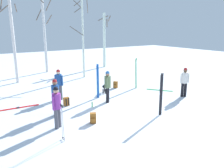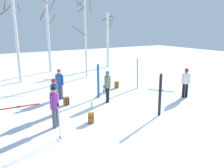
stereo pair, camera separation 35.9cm
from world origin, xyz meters
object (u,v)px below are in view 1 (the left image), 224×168
Objects in this scene: person_1 at (108,85)px; dog at (105,87)px; person_3 at (57,105)px; birch_tree_4 at (83,36)px; person_2 at (55,95)px; backpack_0 at (93,118)px; ski_pair_lying_1 at (160,90)px; birch_tree_5 at (104,39)px; water_bottle_0 at (92,105)px; water_bottle_1 at (108,88)px; person_4 at (59,83)px; person_0 at (185,80)px; ski_pair_planted_2 at (161,95)px; birch_tree_3 at (44,32)px; backpack_1 at (115,85)px; ski_pair_lying_0 at (19,108)px; ski_pair_planted_0 at (98,81)px; ski_pair_planted_1 at (136,73)px; backpack_2 at (66,102)px; birch_tree_2 at (12,27)px; ski_poles_0 at (62,121)px.

dog is at bearing 63.65° from person_1.
birch_tree_4 is at bearing 57.50° from person_3.
person_2 is 2.08m from backpack_0.
person_1 is at bearing -178.60° from ski_pair_lying_1.
person_1 is 1.84m from dog.
person_1 is at bearing -120.42° from birch_tree_5.
ski_pair_lying_1 is 5.09× the size of water_bottle_0.
person_3 is 5.98m from water_bottle_1.
person_2 and person_4 have the same top height.
person_0 reaches higher than ski_pair_lying_1.
birch_tree_4 is (-2.38, 6.16, 3.25)m from ski_pair_lying_1.
ski_pair_planted_2 is 9.43m from birch_tree_4.
person_1 is at bearing 45.00° from backpack_0.
backpack_1 is at bearing -74.98° from birch_tree_3.
ski_pair_lying_0 is 3.68m from water_bottle_0.
ski_pair_planted_1 is at bearing 9.01° from ski_pair_planted_0.
ski_pair_lying_0 is at bearing 158.39° from person_1.
backpack_1 is (4.93, 2.46, -0.77)m from person_2.
person_2 is at bearing -113.67° from person_4.
backpack_0 is (0.07, -3.80, -0.77)m from person_4.
person_1 is 0.89× the size of ski_pair_lying_0.
backpack_2 is at bearing -158.39° from water_bottle_1.
person_4 is 3.90× the size of backpack_2.
person_0 is 6.24m from backpack_0.
birch_tree_4 reaches higher than backpack_0.
water_bottle_1 is at bearing 37.88° from person_3.
ski_pair_lying_1 is 0.21× the size of birch_tree_3.
dog reaches higher than ski_pair_lying_1.
birch_tree_2 is (0.13, 8.94, 3.00)m from person_3.
birch_tree_5 is at bearing 53.16° from ski_poles_0.
ski_pair_planted_2 is (0.29, -4.43, 0.59)m from dog.
person_1 is 2.57m from water_bottle_1.
birch_tree_3 reaches higher than person_1.
water_bottle_0 is (-1.08, -0.24, -0.85)m from person_1.
ski_poles_0 is at bearing -91.86° from birch_tree_2.
ski_pair_lying_0 is (-4.23, 1.67, -0.97)m from person_1.
birch_tree_3 is (-0.17, 10.11, 2.55)m from person_1.
backpack_0 is at bearing -14.45° from person_3.
ski_pair_lying_1 is at bearing -5.55° from backpack_2.
ski_pair_lying_0 is at bearing 178.68° from dog.
ski_pair_lying_0 is 10.00m from birch_tree_3.
person_3 is at bearing -149.31° from water_bottle_0.
person_0 is at bearing -50.19° from birch_tree_2.
birch_tree_3 is (0.92, 10.35, 3.39)m from water_bottle_0.
birch_tree_4 is (-0.32, 4.10, 3.04)m from backpack_1.
ski_pair_planted_0 is at bearing -143.74° from dog.
birch_tree_3 is (-1.23, 12.97, 2.55)m from ski_pair_planted_2.
person_3 reaches higher than backpack_0.
person_4 reaches higher than ski_poles_0.
person_0 is 3.25m from ski_pair_planted_1.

